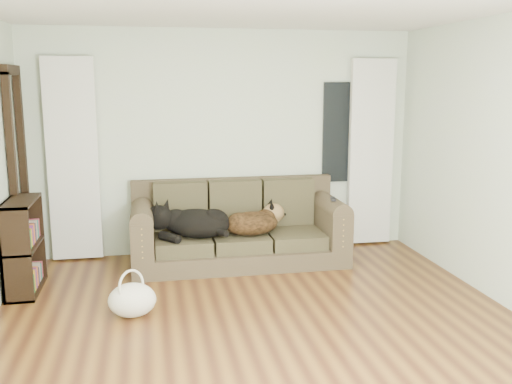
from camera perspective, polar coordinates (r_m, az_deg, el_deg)
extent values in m
plane|color=#422312|center=(4.67, 1.17, -14.47)|extent=(5.00, 5.00, 0.00)
cube|color=beige|center=(6.71, -3.24, 4.93)|extent=(4.50, 0.04, 2.60)
cube|color=white|center=(6.65, -17.84, 3.06)|extent=(0.55, 0.08, 2.25)
cube|color=white|center=(7.12, 11.40, 3.86)|extent=(0.55, 0.08, 2.25)
cube|color=black|center=(7.02, 8.66, 5.91)|extent=(0.50, 0.03, 1.20)
cube|color=black|center=(6.38, -22.63, 1.52)|extent=(0.07, 0.60, 2.10)
cube|color=#3B3829|center=(6.36, -1.74, -3.17)|extent=(2.35, 1.02, 0.96)
ellipsoid|color=black|center=(6.22, -6.32, -3.29)|extent=(0.88, 0.78, 0.31)
ellipsoid|color=black|center=(6.30, -0.19, -2.94)|extent=(0.70, 0.55, 0.28)
cube|color=black|center=(6.36, 7.71, -0.69)|extent=(0.10, 0.21, 0.02)
ellipsoid|color=beige|center=(5.12, -12.29, -10.41)|extent=(0.51, 0.46, 0.30)
cube|color=black|center=(5.94, -22.26, -4.55)|extent=(0.36, 0.75, 0.90)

